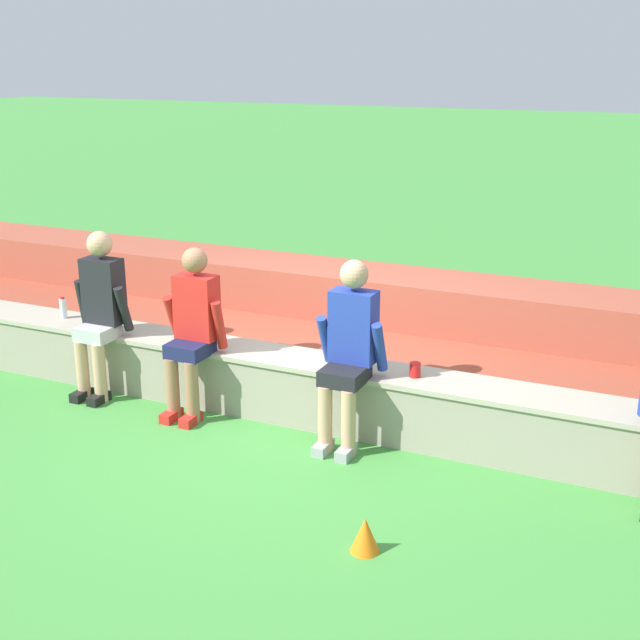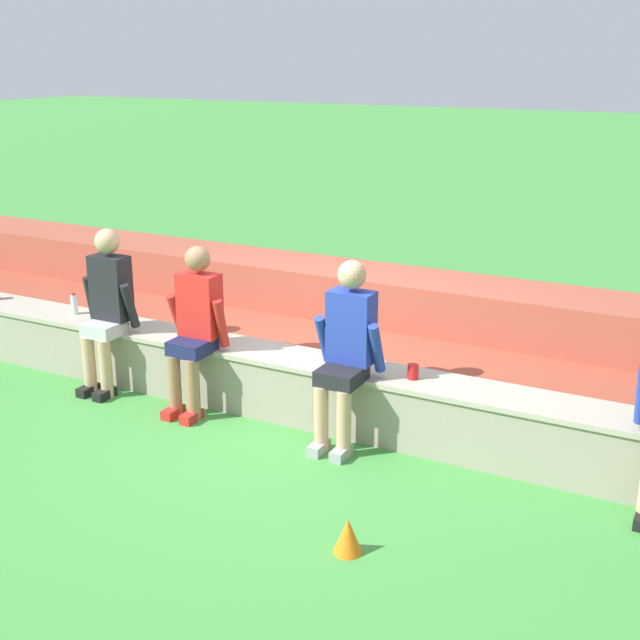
{
  "view_description": "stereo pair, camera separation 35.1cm",
  "coord_description": "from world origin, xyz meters",
  "px_view_note": "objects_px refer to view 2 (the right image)",
  "views": [
    {
      "loc": [
        2.93,
        -5.56,
        2.91
      ],
      "look_at": [
        0.26,
        0.22,
        0.88
      ],
      "focal_mm": 47.32,
      "sensor_mm": 36.0,
      "label": 1
    },
    {
      "loc": [
        3.25,
        -5.4,
        2.91
      ],
      "look_at": [
        0.26,
        0.22,
        0.88
      ],
      "focal_mm": 47.32,
      "sensor_mm": 36.0,
      "label": 2
    }
  ],
  "objects_px": {
    "sports_cone": "(348,536)",
    "person_far_left": "(107,305)",
    "water_bottle_near_left": "(74,304)",
    "plastic_cup_left_end": "(413,372)",
    "person_left_of_center": "(195,325)",
    "person_center": "(346,349)"
  },
  "relations": [
    {
      "from": "person_left_of_center",
      "to": "sports_cone",
      "type": "xyz_separation_m",
      "value": [
        2.07,
        -1.34,
        -0.64
      ]
    },
    {
      "from": "person_left_of_center",
      "to": "water_bottle_near_left",
      "type": "xyz_separation_m",
      "value": [
        -1.62,
        0.3,
        -0.12
      ]
    },
    {
      "from": "plastic_cup_left_end",
      "to": "sports_cone",
      "type": "distance_m",
      "value": 1.68
    },
    {
      "from": "water_bottle_near_left",
      "to": "sports_cone",
      "type": "bearing_deg",
      "value": -23.92
    },
    {
      "from": "water_bottle_near_left",
      "to": "plastic_cup_left_end",
      "type": "relative_size",
      "value": 1.83
    },
    {
      "from": "water_bottle_near_left",
      "to": "person_center",
      "type": "bearing_deg",
      "value": -5.35
    },
    {
      "from": "person_left_of_center",
      "to": "sports_cone",
      "type": "height_order",
      "value": "person_left_of_center"
    },
    {
      "from": "plastic_cup_left_end",
      "to": "sports_cone",
      "type": "xyz_separation_m",
      "value": [
        0.24,
        -1.59,
        -0.48
      ]
    },
    {
      "from": "person_center",
      "to": "water_bottle_near_left",
      "type": "distance_m",
      "value": 3.03
    },
    {
      "from": "person_center",
      "to": "sports_cone",
      "type": "bearing_deg",
      "value": -63.1
    },
    {
      "from": "water_bottle_near_left",
      "to": "sports_cone",
      "type": "height_order",
      "value": "water_bottle_near_left"
    },
    {
      "from": "person_center",
      "to": "water_bottle_near_left",
      "type": "relative_size",
      "value": 6.96
    },
    {
      "from": "person_left_of_center",
      "to": "plastic_cup_left_end",
      "type": "relative_size",
      "value": 12.41
    },
    {
      "from": "person_left_of_center",
      "to": "plastic_cup_left_end",
      "type": "bearing_deg",
      "value": 7.74
    },
    {
      "from": "person_far_left",
      "to": "plastic_cup_left_end",
      "type": "bearing_deg",
      "value": 4.61
    },
    {
      "from": "plastic_cup_left_end",
      "to": "sports_cone",
      "type": "relative_size",
      "value": 0.5
    },
    {
      "from": "sports_cone",
      "to": "person_far_left",
      "type": "bearing_deg",
      "value": 155.79
    },
    {
      "from": "person_left_of_center",
      "to": "person_center",
      "type": "distance_m",
      "value": 1.39
    },
    {
      "from": "water_bottle_near_left",
      "to": "plastic_cup_left_end",
      "type": "bearing_deg",
      "value": -0.78
    },
    {
      "from": "person_left_of_center",
      "to": "sports_cone",
      "type": "bearing_deg",
      "value": -32.91
    },
    {
      "from": "person_left_of_center",
      "to": "plastic_cup_left_end",
      "type": "xyz_separation_m",
      "value": [
        1.84,
        0.25,
        -0.16
      ]
    },
    {
      "from": "person_far_left",
      "to": "person_center",
      "type": "bearing_deg",
      "value": -0.22
    }
  ]
}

